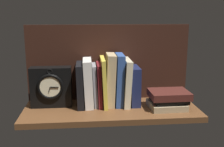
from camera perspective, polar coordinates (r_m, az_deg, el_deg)
The scene contains 13 objects.
ground_plane at distance 123.13cm, azimuth -0.17°, elevation -7.77°, with size 77.42×29.00×2.50cm, color brown.
back_panel at distance 131.25cm, azimuth -0.73°, elevation 2.32°, with size 77.42×1.20×36.22cm, color black.
book_black_skeptic at distance 123.99cm, azimuth -6.66°, elevation -2.36°, with size 2.90×15.51×19.55cm, color black.
book_white_catcher at distance 123.72cm, azimuth -4.99°, elevation -1.93°, with size 3.76×14.79×21.32cm, color silver.
book_gray_chess at distance 124.07cm, azimuth -3.59°, elevation -2.42°, with size 1.64×12.03×18.98cm, color gray.
book_maroon_dawkins at distance 124.08cm, azimuth -2.67°, elevation -2.30°, with size 1.74×13.93×19.43cm, color maroon.
book_yellow_seinlanguage at distance 123.88cm, azimuth -1.73°, elevation -1.74°, with size 1.74×16.78×21.84cm, color gold.
book_tan_shortstories at distance 123.89cm, azimuth -0.30°, elevation -1.32°, with size 3.88×12.81×23.57cm, color tan.
book_blue_modern at distance 124.29cm, azimuth 1.48°, elevation -1.30°, with size 3.30×13.05×23.46cm, color #2D4C8E.
book_cream_twain at distance 125.01cm, azimuth 2.98°, elevation -1.78°, with size 2.71×16.19×21.12cm, color beige.
book_navy_bierce at distance 126.05cm, azimuth 4.66°, elevation -2.51°, with size 4.18×13.18×17.64cm, color #192147.
framed_clock at distance 124.96cm, azimuth -12.64°, elevation -2.75°, with size 18.15×7.20×18.15cm.
book_stack_side at distance 124.28cm, azimuth 11.69°, elevation -5.29°, with size 17.60×14.08×7.81cm.
Camera 1 is at (-10.41, -114.67, 42.36)cm, focal length 43.61 mm.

